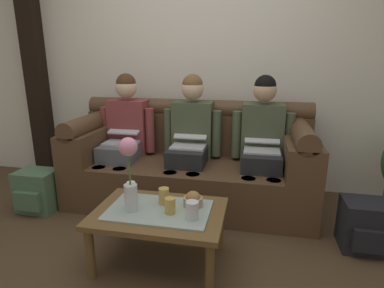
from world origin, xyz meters
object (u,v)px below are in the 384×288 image
object	(u,v)px
person_left	(125,132)
cup_near_right	(131,190)
cup_far_center	(170,206)
person_middle	(191,135)
couch	(191,164)
person_right	(262,139)
flower_vase	(129,170)
cup_far_left	(192,210)
backpack_left	(38,191)
backpack_right	(363,226)
coffee_table	(159,217)
cup_near_left	(164,196)
snack_bowl	(193,200)

from	to	relation	value
person_left	cup_near_right	bearing A→B (deg)	-64.63
cup_far_center	person_middle	bearing A→B (deg)	94.79
couch	person_right	size ratio (longest dim) A/B	1.85
flower_vase	cup_near_right	size ratio (longest dim) A/B	4.11
person_left	flower_vase	world-z (taller)	person_left
cup_near_right	cup_far_left	bearing A→B (deg)	-23.26
backpack_left	backpack_right	distance (m)	2.73
person_left	cup_near_right	world-z (taller)	person_left
person_middle	coffee_table	world-z (taller)	person_middle
couch	backpack_left	size ratio (longest dim) A/B	5.94
cup_near_left	backpack_right	bearing A→B (deg)	14.90
flower_vase	cup_near_left	distance (m)	0.32
coffee_table	cup_far_left	xyz separation A→B (m)	(0.24, -0.08, 0.12)
couch	person_middle	bearing A→B (deg)	-90.00
flower_vase	cup_far_center	xyz separation A→B (m)	(0.26, 0.01, -0.23)
person_middle	cup_near_left	size ratio (longest dim) A/B	10.73
coffee_table	backpack_left	bearing A→B (deg)	158.95
backpack_right	snack_bowl	bearing A→B (deg)	-163.00
person_right	backpack_right	size ratio (longest dim) A/B	3.31
cup_near_right	flower_vase	bearing A→B (deg)	-67.97
cup_far_center	backpack_right	xyz separation A→B (m)	(1.32, 0.49, -0.27)
cup_near_left	cup_near_right	bearing A→B (deg)	169.74
couch	snack_bowl	world-z (taller)	couch
person_left	backpack_right	xyz separation A→B (m)	(2.07, -0.56, -0.48)
snack_bowl	cup_far_left	bearing A→B (deg)	-80.43
cup_far_center	backpack_right	distance (m)	1.43
snack_bowl	flower_vase	bearing A→B (deg)	-160.71
flower_vase	snack_bowl	world-z (taller)	flower_vase
person_left	coffee_table	size ratio (longest dim) A/B	1.42
cup_near_right	cup_far_left	size ratio (longest dim) A/B	1.05
person_left	person_right	xyz separation A→B (m)	(1.33, 0.00, -0.00)
couch	person_middle	xyz separation A→B (m)	(0.00, -0.00, 0.29)
person_middle	backpack_right	xyz separation A→B (m)	(1.41, -0.56, -0.48)
snack_bowl	cup_far_left	size ratio (longest dim) A/B	1.15
person_right	cup_near_left	xyz separation A→B (m)	(-0.65, -0.93, -0.20)
person_middle	cup_far_left	world-z (taller)	person_middle
person_right	cup_far_left	size ratio (longest dim) A/B	10.77
snack_bowl	backpack_right	xyz separation A→B (m)	(1.19, 0.37, -0.26)
flower_vase	cup_near_left	world-z (taller)	flower_vase
cup_far_left	backpack_left	world-z (taller)	cup_far_left
coffee_table	cup_far_left	world-z (taller)	cup_far_left
snack_bowl	person_left	bearing A→B (deg)	133.48
cup_near_right	backpack_left	bearing A→B (deg)	160.62
person_middle	cup_near_left	xyz separation A→B (m)	(0.01, -0.93, -0.20)
cup_far_left	backpack_left	bearing A→B (deg)	159.40
snack_bowl	person_middle	bearing A→B (deg)	102.93
cup_near_right	backpack_left	world-z (taller)	cup_near_right
flower_vase	cup_far_left	distance (m)	0.47
cup_far_left	flower_vase	bearing A→B (deg)	175.39
coffee_table	backpack_left	xyz separation A→B (m)	(-1.33, 0.51, -0.15)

